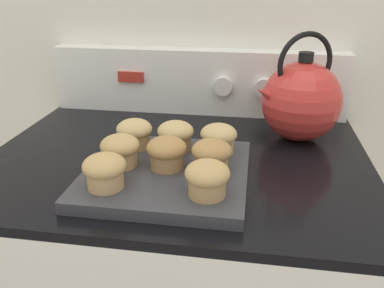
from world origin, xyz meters
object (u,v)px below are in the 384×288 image
at_px(muffin_r1_c0, 120,150).
at_px(muffin_r2_c0, 134,133).
at_px(muffin_r1_c1, 167,152).
at_px(muffin_r0_c0, 105,170).
at_px(muffin_r2_c1, 174,135).
at_px(muffin_pan, 167,173).
at_px(muffin_r2_c2, 219,138).
at_px(tea_kettle, 301,100).
at_px(muffin_r0_c2, 207,178).
at_px(muffin_r1_c2, 212,155).

relative_size(muffin_r1_c0, muffin_r2_c0, 1.00).
xyz_separation_m(muffin_r1_c1, muffin_r2_c0, (-0.08, 0.08, 0.00)).
relative_size(muffin_r0_c0, muffin_r2_c1, 1.00).
xyz_separation_m(muffin_r1_c0, muffin_r2_c1, (0.08, 0.09, 0.00)).
xyz_separation_m(muffin_pan, muffin_r2_c0, (-0.08, 0.08, 0.04)).
distance_m(muffin_pan, muffin_r2_c0, 0.13).
bearing_deg(muffin_r2_c0, muffin_r2_c2, -0.32).
relative_size(muffin_pan, muffin_r1_c0, 4.09).
distance_m(muffin_r2_c0, tea_kettle, 0.37).
relative_size(muffin_r0_c2, muffin_r2_c2, 1.00).
bearing_deg(muffin_r0_c2, muffin_r2_c2, 89.52).
relative_size(muffin_r1_c0, tea_kettle, 0.30).
bearing_deg(muffin_r2_c2, muffin_r0_c2, -90.48).
relative_size(muffin_r2_c0, tea_kettle, 0.30).
bearing_deg(muffin_r1_c0, muffin_pan, 0.78).
bearing_deg(muffin_r1_c0, muffin_r2_c0, 88.85).
relative_size(muffin_r0_c2, muffin_r2_c1, 1.00).
height_order(muffin_r1_c0, muffin_r2_c0, same).
distance_m(muffin_r1_c2, muffin_r2_c0, 0.19).
distance_m(muffin_r0_c2, muffin_r1_c0, 0.19).
distance_m(muffin_r0_c0, muffin_r1_c2, 0.19).
height_order(muffin_r0_c0, muffin_r1_c2, same).
distance_m(muffin_r1_c0, muffin_r1_c2, 0.17).
xyz_separation_m(muffin_r0_c0, muffin_r2_c2, (0.17, 0.17, 0.00)).
relative_size(muffin_pan, muffin_r1_c2, 4.09).
relative_size(muffin_r2_c0, muffin_r2_c2, 1.00).
distance_m(muffin_r2_c0, muffin_r2_c2, 0.17).
bearing_deg(muffin_r1_c1, muffin_r0_c0, -134.09).
relative_size(muffin_r0_c2, muffin_r1_c1, 1.00).
bearing_deg(muffin_r2_c2, muffin_r1_c2, -93.17).
bearing_deg(muffin_r2_c1, muffin_pan, -88.02).
bearing_deg(muffin_r2_c1, muffin_r0_c2, -62.57).
bearing_deg(muffin_r1_c2, tea_kettle, 54.06).
bearing_deg(muffin_pan, muffin_r1_c1, 72.64).
distance_m(muffin_r1_c1, muffin_r2_c2, 0.12).
bearing_deg(tea_kettle, muffin_r2_c0, -155.54).
relative_size(muffin_r1_c2, muffin_r2_c2, 1.00).
bearing_deg(muffin_r1_c2, muffin_r1_c0, -178.93).
relative_size(muffin_r1_c1, tea_kettle, 0.30).
relative_size(muffin_r0_c0, muffin_r0_c2, 1.00).
bearing_deg(muffin_r0_c0, muffin_r1_c1, 45.91).
xyz_separation_m(muffin_r0_c0, muffin_r2_c1, (0.08, 0.17, 0.00)).
height_order(muffin_r2_c2, tea_kettle, tea_kettle).
relative_size(muffin_r1_c0, muffin_r2_c2, 1.00).
bearing_deg(muffin_r1_c1, tea_kettle, 42.97).
bearing_deg(muffin_r2_c2, muffin_r2_c0, 179.68).
bearing_deg(muffin_r1_c1, muffin_pan, -107.36).
distance_m(muffin_pan, muffin_r1_c2, 0.09).
xyz_separation_m(muffin_pan, muffin_r1_c0, (-0.09, -0.00, 0.04)).
distance_m(muffin_r0_c0, muffin_r2_c0, 0.17).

